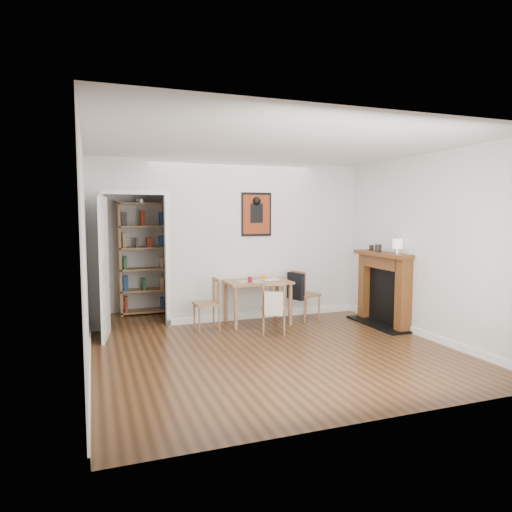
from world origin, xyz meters
name	(u,v)px	position (x,y,z in m)	size (l,w,h in m)	color
ground	(262,341)	(0.00, 0.00, 0.00)	(5.20, 5.20, 0.00)	brown
room_shell	(239,242)	(0.10, 1.34, 1.30)	(5.20, 5.20, 5.20)	silver
dining_table	(258,286)	(0.30, 0.99, 0.61)	(1.02, 0.65, 0.69)	olive
chair_left	(207,304)	(-0.57, 0.87, 0.40)	(0.41, 0.41, 0.79)	#A0714A
chair_right	(305,294)	(1.11, 0.96, 0.43)	(0.56, 0.52, 0.83)	#A0714A
chair_front	(274,307)	(0.31, 0.34, 0.40)	(0.51, 0.54, 0.78)	#A0714A
bookshelf	(143,258)	(-1.33, 2.40, 0.98)	(0.83, 0.33, 1.98)	olive
fireplace	(384,286)	(2.16, 0.25, 0.62)	(0.45, 1.25, 1.16)	brown
red_glass	(250,280)	(0.12, 0.87, 0.74)	(0.07, 0.07, 0.09)	maroon
orange_fruit	(264,277)	(0.44, 1.08, 0.74)	(0.09, 0.09, 0.09)	orange
placemat	(249,281)	(0.16, 0.99, 0.70)	(0.38, 0.28, 0.00)	beige
notebook	(270,279)	(0.53, 1.03, 0.70)	(0.28, 0.21, 0.01)	silver
mantel_lamp	(398,245)	(2.10, -0.13, 1.30)	(0.15, 0.15, 0.23)	silver
ceramic_jar_a	(378,248)	(2.06, 0.29, 1.22)	(0.10, 0.10, 0.12)	black
ceramic_jar_b	(371,248)	(2.13, 0.58, 1.21)	(0.07, 0.07, 0.09)	black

